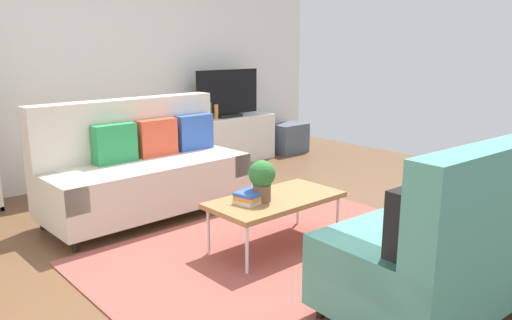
{
  "coord_description": "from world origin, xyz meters",
  "views": [
    {
      "loc": [
        -2.68,
        -2.85,
        1.61
      ],
      "look_at": [
        0.03,
        0.22,
        0.65
      ],
      "focal_mm": 34.7,
      "sensor_mm": 36.0,
      "label": 1
    }
  ],
  "objects_px": {
    "couch_beige": "(143,169)",
    "storage_trunk": "(288,138)",
    "tv": "(228,94)",
    "bottle_2": "(216,111)",
    "table_book_0": "(251,200)",
    "coffee_table": "(276,201)",
    "tv_console": "(227,140)",
    "potted_plant": "(262,178)",
    "bottle_0": "(203,112)",
    "couch_green": "(466,236)",
    "vase_0": "(190,115)",
    "bottle_1": "(209,111)"
  },
  "relations": [
    {
      "from": "coffee_table",
      "to": "vase_0",
      "type": "bearing_deg",
      "value": 69.69
    },
    {
      "from": "couch_green",
      "to": "tv",
      "type": "bearing_deg",
      "value": 75.12
    },
    {
      "from": "tv",
      "to": "bottle_2",
      "type": "xyz_separation_m",
      "value": [
        -0.22,
        -0.02,
        -0.22
      ]
    },
    {
      "from": "vase_0",
      "to": "bottle_1",
      "type": "relative_size",
      "value": 0.61
    },
    {
      "from": "tv_console",
      "to": "storage_trunk",
      "type": "distance_m",
      "value": 1.11
    },
    {
      "from": "tv_console",
      "to": "bottle_1",
      "type": "xyz_separation_m",
      "value": [
        -0.33,
        -0.04,
        0.43
      ]
    },
    {
      "from": "vase_0",
      "to": "storage_trunk",
      "type": "bearing_deg",
      "value": -5.1
    },
    {
      "from": "bottle_0",
      "to": "bottle_2",
      "type": "bearing_deg",
      "value": 0.0
    },
    {
      "from": "coffee_table",
      "to": "storage_trunk",
      "type": "relative_size",
      "value": 2.12
    },
    {
      "from": "potted_plant",
      "to": "bottle_0",
      "type": "relative_size",
      "value": 1.52
    },
    {
      "from": "coffee_table",
      "to": "storage_trunk",
      "type": "distance_m",
      "value": 3.65
    },
    {
      "from": "potted_plant",
      "to": "vase_0",
      "type": "distance_m",
      "value": 2.87
    },
    {
      "from": "potted_plant",
      "to": "coffee_table",
      "type": "bearing_deg",
      "value": -0.84
    },
    {
      "from": "couch_green",
      "to": "bottle_2",
      "type": "xyz_separation_m",
      "value": [
        1.06,
        3.97,
        0.29
      ]
    },
    {
      "from": "coffee_table",
      "to": "bottle_2",
      "type": "relative_size",
      "value": 5.67
    },
    {
      "from": "tv",
      "to": "potted_plant",
      "type": "distance_m",
      "value": 3.1
    },
    {
      "from": "bottle_1",
      "to": "couch_beige",
      "type": "bearing_deg",
      "value": -145.08
    },
    {
      "from": "vase_0",
      "to": "bottle_1",
      "type": "xyz_separation_m",
      "value": [
        0.25,
        -0.09,
        0.04
      ]
    },
    {
      "from": "storage_trunk",
      "to": "vase_0",
      "type": "xyz_separation_m",
      "value": [
        -1.68,
        0.15,
        0.49
      ]
    },
    {
      "from": "coffee_table",
      "to": "tv_console",
      "type": "height_order",
      "value": "tv_console"
    },
    {
      "from": "tv_console",
      "to": "storage_trunk",
      "type": "xyz_separation_m",
      "value": [
        1.1,
        -0.1,
        -0.1
      ]
    },
    {
      "from": "tv_console",
      "to": "couch_beige",
      "type": "bearing_deg",
      "value": -149.01
    },
    {
      "from": "potted_plant",
      "to": "bottle_2",
      "type": "xyz_separation_m",
      "value": [
        1.48,
        2.55,
        0.13
      ]
    },
    {
      "from": "tv_console",
      "to": "bottle_1",
      "type": "bearing_deg",
      "value": -173.07
    },
    {
      "from": "vase_0",
      "to": "bottle_1",
      "type": "height_order",
      "value": "bottle_1"
    },
    {
      "from": "couch_green",
      "to": "bottle_2",
      "type": "height_order",
      "value": "couch_green"
    },
    {
      "from": "vase_0",
      "to": "couch_green",
      "type": "bearing_deg",
      "value": -99.76
    },
    {
      "from": "tv",
      "to": "table_book_0",
      "type": "xyz_separation_m",
      "value": [
        -1.78,
        -2.53,
        -0.52
      ]
    },
    {
      "from": "tv_console",
      "to": "couch_green",
      "type": "bearing_deg",
      "value": -107.68
    },
    {
      "from": "coffee_table",
      "to": "storage_trunk",
      "type": "bearing_deg",
      "value": 43.16
    },
    {
      "from": "coffee_table",
      "to": "bottle_1",
      "type": "relative_size",
      "value": 4.81
    },
    {
      "from": "potted_plant",
      "to": "tv_console",
      "type": "bearing_deg",
      "value": 56.65
    },
    {
      "from": "potted_plant",
      "to": "bottle_2",
      "type": "bearing_deg",
      "value": 59.8
    },
    {
      "from": "coffee_table",
      "to": "bottle_0",
      "type": "bearing_deg",
      "value": 66.33
    },
    {
      "from": "couch_beige",
      "to": "coffee_table",
      "type": "relative_size",
      "value": 1.75
    },
    {
      "from": "couch_beige",
      "to": "bottle_2",
      "type": "distance_m",
      "value": 2.08
    },
    {
      "from": "storage_trunk",
      "to": "table_book_0",
      "type": "bearing_deg",
      "value": -139.58
    },
    {
      "from": "bottle_1",
      "to": "bottle_0",
      "type": "bearing_deg",
      "value": 180.0
    },
    {
      "from": "couch_beige",
      "to": "bottle_1",
      "type": "xyz_separation_m",
      "value": [
        1.62,
        1.13,
        0.3
      ]
    },
    {
      "from": "coffee_table",
      "to": "vase_0",
      "type": "height_order",
      "value": "vase_0"
    },
    {
      "from": "couch_green",
      "to": "table_book_0",
      "type": "bearing_deg",
      "value": 111.88
    },
    {
      "from": "storage_trunk",
      "to": "table_book_0",
      "type": "distance_m",
      "value": 3.79
    },
    {
      "from": "couch_green",
      "to": "table_book_0",
      "type": "distance_m",
      "value": 1.54
    },
    {
      "from": "couch_beige",
      "to": "storage_trunk",
      "type": "height_order",
      "value": "couch_beige"
    },
    {
      "from": "coffee_table",
      "to": "tv",
      "type": "relative_size",
      "value": 1.1
    },
    {
      "from": "couch_green",
      "to": "bottle_1",
      "type": "height_order",
      "value": "couch_green"
    },
    {
      "from": "couch_green",
      "to": "vase_0",
      "type": "bearing_deg",
      "value": 83.12
    },
    {
      "from": "couch_beige",
      "to": "coffee_table",
      "type": "xyz_separation_m",
      "value": [
        0.39,
        -1.42,
        -0.06
      ]
    },
    {
      "from": "tv",
      "to": "bottle_2",
      "type": "relative_size",
      "value": 5.16
    },
    {
      "from": "couch_green",
      "to": "bottle_2",
      "type": "bearing_deg",
      "value": 77.97
    }
  ]
}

